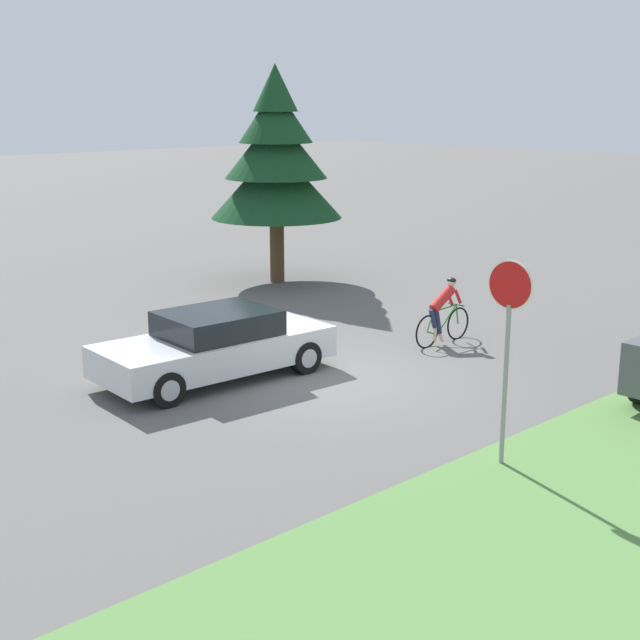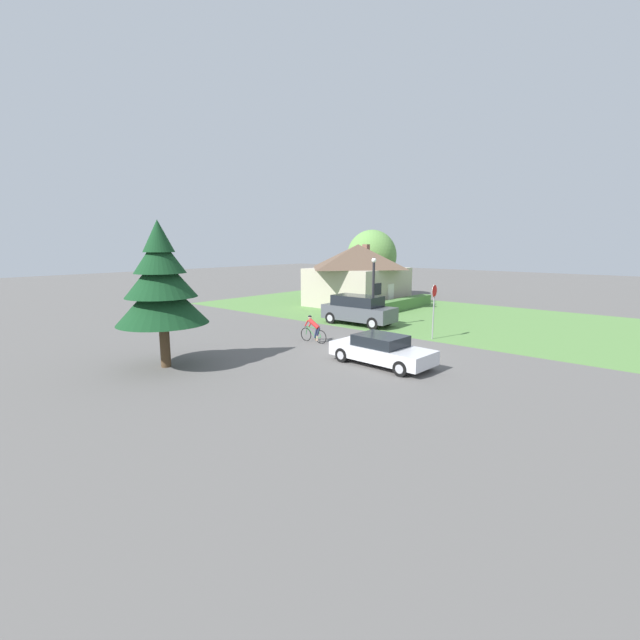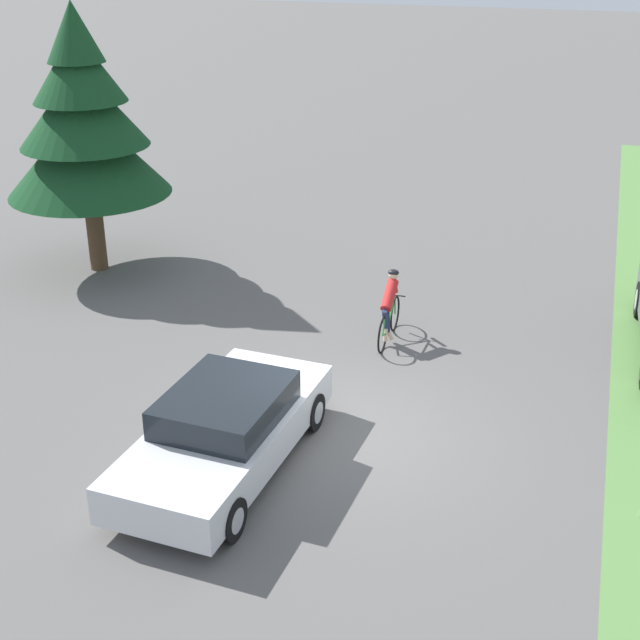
% 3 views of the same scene
% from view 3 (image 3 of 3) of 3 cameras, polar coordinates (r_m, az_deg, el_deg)
% --- Properties ---
extents(ground_plane, '(140.00, 140.00, 0.00)m').
position_cam_3_polar(ground_plane, '(14.81, 1.66, -7.34)').
color(ground_plane, '#5B5956').
extents(sedan_left_lane, '(2.12, 4.60, 1.30)m').
position_cam_3_polar(sedan_left_lane, '(13.77, -6.11, -7.06)').
color(sedan_left_lane, silver).
rests_on(sedan_left_lane, ground).
extents(cyclist, '(0.44, 1.79, 1.44)m').
position_cam_3_polar(cyclist, '(17.65, 4.46, 0.73)').
color(cyclist, black).
rests_on(cyclist, ground).
extents(conifer_tall_near, '(3.73, 3.73, 6.13)m').
position_cam_3_polar(conifer_tall_near, '(21.14, -14.90, 12.11)').
color(conifer_tall_near, '#4C3823').
rests_on(conifer_tall_near, ground).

